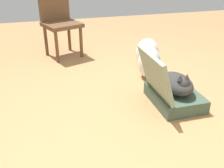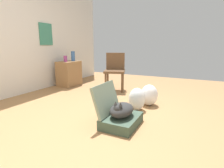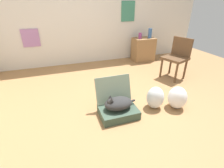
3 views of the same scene
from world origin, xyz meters
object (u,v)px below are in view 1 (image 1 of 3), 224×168
at_px(suitcase_base, 174,97).
at_px(cat, 177,83).
at_px(chair, 60,21).
at_px(plastic_bag_white, 149,63).
at_px(plastic_bag_clear, 147,53).

relative_size(suitcase_base, cat, 1.12).
bearing_deg(chair, cat, -82.15).
bearing_deg(cat, plastic_bag_white, 0.60).
distance_m(plastic_bag_clear, chair, 1.28).
relative_size(cat, plastic_bag_clear, 1.36).
height_order(suitcase_base, plastic_bag_clear, plastic_bag_clear).
bearing_deg(plastic_bag_clear, chair, 54.25).
xyz_separation_m(suitcase_base, cat, (-0.01, 0.00, 0.15)).
bearing_deg(chair, plastic_bag_white, -69.96).
bearing_deg(plastic_bag_white, plastic_bag_clear, -18.86).
height_order(cat, plastic_bag_clear, plastic_bag_clear).
relative_size(suitcase_base, chair, 0.64).
xyz_separation_m(plastic_bag_clear, chair, (0.73, 1.01, 0.30)).
xyz_separation_m(cat, plastic_bag_clear, (0.97, -0.11, -0.04)).
distance_m(plastic_bag_white, plastic_bag_clear, 0.35).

